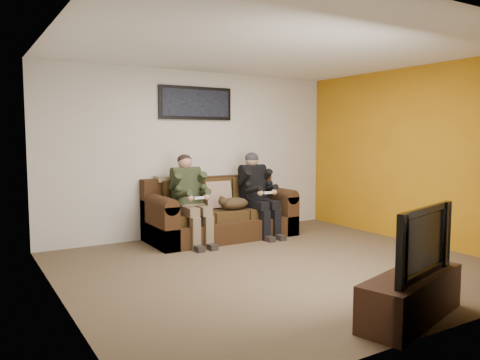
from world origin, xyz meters
TOP-DOWN VIEW (x-y plane):
  - floor at (0.00, 0.00)m, footprint 5.00×5.00m
  - ceiling at (0.00, 0.00)m, footprint 5.00×5.00m
  - wall_back at (0.00, 2.25)m, footprint 5.00×0.00m
  - wall_front at (0.00, -2.25)m, footprint 5.00×0.00m
  - wall_left at (-2.50, 0.00)m, footprint 0.00×4.50m
  - wall_right at (2.50, 0.00)m, footprint 0.00×4.50m
  - accent_wall_right at (2.49, 0.00)m, footprint 0.00×4.50m
  - sofa at (0.18, 1.83)m, footprint 2.28×0.98m
  - throw_pillow at (0.18, 1.87)m, footprint 0.44×0.21m
  - throw_blanket at (-0.51, 2.12)m, footprint 0.47×0.23m
  - person_left at (-0.41, 1.64)m, footprint 0.51×0.87m
  - person_right at (0.77, 1.64)m, footprint 0.51×0.86m
  - cat at (0.29, 1.58)m, footprint 0.66×0.26m
  - framed_poster at (-0.02, 2.22)m, footprint 1.25×0.05m
  - tv_stand at (-0.00, -1.95)m, footprint 1.33×0.74m
  - television at (-0.00, -1.95)m, footprint 1.03×0.41m

SIDE VIEW (x-z plane):
  - floor at x=0.00m, z-range 0.00..0.00m
  - tv_stand at x=0.00m, z-range 0.00..0.40m
  - sofa at x=0.18m, z-range -0.11..0.82m
  - cat at x=0.29m, z-range 0.44..0.68m
  - throw_pillow at x=0.18m, z-range 0.45..0.88m
  - television at x=0.00m, z-range 0.40..0.99m
  - person_left at x=-0.41m, z-range 0.09..1.40m
  - person_right at x=0.77m, z-range 0.09..1.41m
  - throw_blanket at x=-0.51m, z-range 0.89..0.97m
  - wall_back at x=0.00m, z-range -1.20..3.80m
  - wall_front at x=0.00m, z-range -1.20..3.80m
  - wall_left at x=-2.50m, z-range -0.95..3.55m
  - wall_right at x=2.50m, z-range -0.95..3.55m
  - accent_wall_right at x=2.49m, z-range -0.95..3.55m
  - framed_poster at x=-0.02m, z-range 1.84..2.36m
  - ceiling at x=0.00m, z-range 2.60..2.60m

